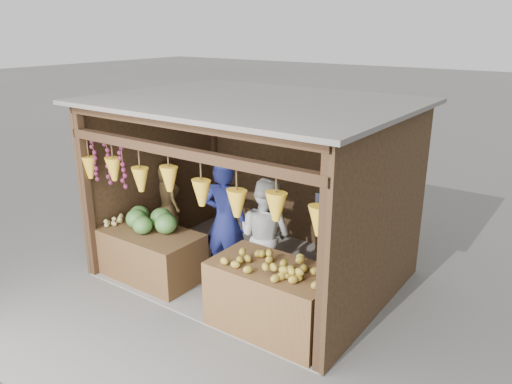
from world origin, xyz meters
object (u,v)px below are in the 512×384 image
at_px(counter_right, 272,298).
at_px(vendor_seated, 168,196).
at_px(man_standing, 226,221).
at_px(counter_left, 150,254).
at_px(woman_standing, 265,236).

relative_size(counter_right, vendor_seated, 1.31).
distance_m(counter_right, man_standing, 1.53).
relative_size(counter_right, man_standing, 0.83).
relative_size(man_standing, vendor_seated, 1.58).
xyz_separation_m(counter_right, man_standing, (-1.28, 0.68, 0.50)).
height_order(counter_left, vendor_seated, vendor_seated).
distance_m(counter_right, woman_standing, 1.07).
height_order(counter_right, woman_standing, woman_standing).
distance_m(man_standing, vendor_seated, 1.65).
bearing_deg(man_standing, woman_standing, 176.39).
distance_m(counter_left, counter_right, 2.26).
height_order(man_standing, woman_standing, man_standing).
distance_m(woman_standing, vendor_seated, 2.26).
relative_size(counter_left, counter_right, 1.02).
bearing_deg(woman_standing, man_standing, 7.78).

